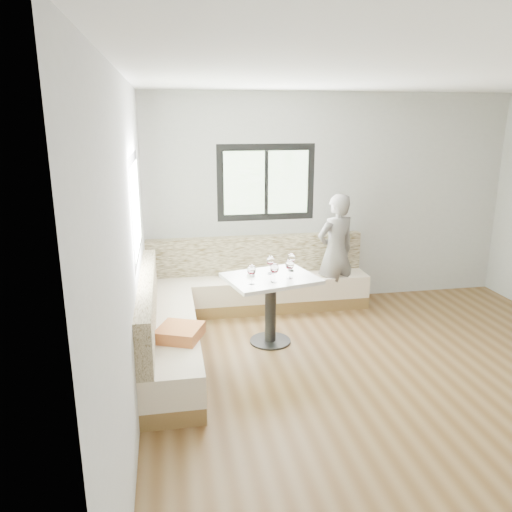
% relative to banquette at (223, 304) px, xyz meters
% --- Properties ---
extents(room, '(5.01, 5.01, 2.81)m').
position_rel_banquette_xyz_m(room, '(1.51, -1.55, 1.08)').
color(room, brown).
rests_on(room, ground).
extents(banquette, '(2.90, 2.80, 0.95)m').
position_rel_banquette_xyz_m(banquette, '(0.00, 0.00, 0.00)').
color(banquette, olive).
rests_on(banquette, ground).
extents(table, '(1.10, 0.95, 0.78)m').
position_rel_banquette_xyz_m(table, '(0.48, -0.44, 0.25)').
color(table, black).
rests_on(table, ground).
extents(person, '(0.65, 0.52, 1.54)m').
position_rel_banquette_xyz_m(person, '(1.56, 0.51, 0.44)').
color(person, slate).
rests_on(person, ground).
extents(olive_ramekin, '(0.09, 0.09, 0.04)m').
position_rel_banquette_xyz_m(olive_ramekin, '(0.27, -0.38, 0.47)').
color(olive_ramekin, white).
rests_on(olive_ramekin, table).
extents(wine_glass_a, '(0.09, 0.09, 0.21)m').
position_rel_banquette_xyz_m(wine_glass_a, '(0.23, -0.64, 0.60)').
color(wine_glass_a, white).
rests_on(wine_glass_a, table).
extents(wine_glass_b, '(0.09, 0.09, 0.21)m').
position_rel_banquette_xyz_m(wine_glass_b, '(0.48, -0.63, 0.60)').
color(wine_glass_b, white).
rests_on(wine_glass_b, table).
extents(wine_glass_c, '(0.09, 0.09, 0.21)m').
position_rel_banquette_xyz_m(wine_glass_c, '(0.67, -0.53, 0.60)').
color(wine_glass_c, white).
rests_on(wine_glass_c, table).
extents(wine_glass_d, '(0.09, 0.09, 0.21)m').
position_rel_banquette_xyz_m(wine_glass_d, '(0.50, -0.33, 0.60)').
color(wine_glass_d, white).
rests_on(wine_glass_d, table).
extents(wine_glass_e, '(0.09, 0.09, 0.21)m').
position_rel_banquette_xyz_m(wine_glass_e, '(0.76, -0.27, 0.60)').
color(wine_glass_e, white).
rests_on(wine_glass_e, table).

